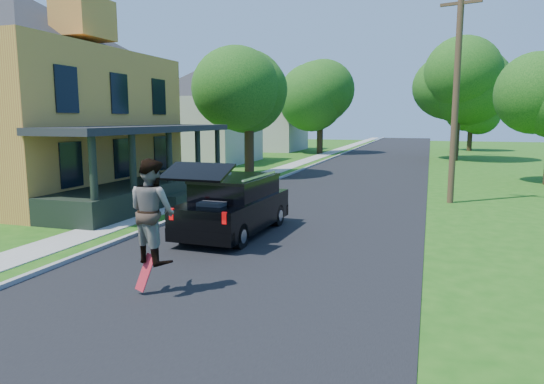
% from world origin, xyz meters
% --- Properties ---
extents(ground, '(140.00, 140.00, 0.00)m').
position_xyz_m(ground, '(0.00, 0.00, 0.00)').
color(ground, '#1B5310').
rests_on(ground, ground).
extents(street, '(8.00, 120.00, 0.02)m').
position_xyz_m(street, '(0.00, 20.00, 0.00)').
color(street, black).
rests_on(street, ground).
extents(curb, '(0.15, 120.00, 0.12)m').
position_xyz_m(curb, '(-4.05, 20.00, 0.00)').
color(curb, gray).
rests_on(curb, ground).
extents(sidewalk, '(1.30, 120.00, 0.03)m').
position_xyz_m(sidewalk, '(-5.60, 20.00, 0.00)').
color(sidewalk, gray).
rests_on(sidewalk, ground).
extents(front_walk, '(6.50, 1.20, 0.03)m').
position_xyz_m(front_walk, '(-9.50, 6.00, 0.00)').
color(front_walk, gray).
rests_on(front_walk, ground).
extents(main_house, '(15.56, 15.56, 10.10)m').
position_xyz_m(main_house, '(-12.80, 5.99, 4.92)').
color(main_house, gold).
rests_on(main_house, ground).
extents(neighbor_house_mid, '(12.78, 12.78, 8.30)m').
position_xyz_m(neighbor_house_mid, '(-13.50, 24.00, 4.19)').
color(neighbor_house_mid, '#A29B8F').
rests_on(neighbor_house_mid, ground).
extents(neighbor_house_far, '(12.78, 12.78, 8.30)m').
position_xyz_m(neighbor_house_far, '(-13.50, 40.00, 4.19)').
color(neighbor_house_far, '#A29B8F').
rests_on(neighbor_house_far, ground).
extents(black_suv, '(2.05, 4.96, 2.28)m').
position_xyz_m(black_suv, '(-1.40, 2.06, 0.87)').
color(black_suv, black).
rests_on(black_suv, ground).
extents(skateboarder, '(1.20, 1.08, 2.02)m').
position_xyz_m(skateboarder, '(-1.00, -3.00, 1.65)').
color(skateboarder, black).
rests_on(skateboarder, ground).
extents(skateboard, '(0.39, 0.22, 0.75)m').
position_xyz_m(skateboard, '(-1.10, -3.16, 0.43)').
color(skateboard, red).
rests_on(skateboard, ground).
extents(tree_left_mid, '(5.33, 5.30, 7.48)m').
position_xyz_m(tree_left_mid, '(-6.27, 16.14, 4.86)').
color(tree_left_mid, black).
rests_on(tree_left_mid, ground).
extents(tree_left_far, '(7.82, 7.61, 9.62)m').
position_xyz_m(tree_left_far, '(-6.42, 36.19, 6.17)').
color(tree_left_far, black).
rests_on(tree_left_far, ground).
extents(tree_right_mid, '(8.16, 8.27, 10.70)m').
position_xyz_m(tree_right_mid, '(5.89, 31.69, 6.89)').
color(tree_right_mid, black).
rests_on(tree_right_mid, ground).
extents(tree_right_far, '(4.72, 4.75, 6.51)m').
position_xyz_m(tree_right_far, '(8.01, 45.43, 4.25)').
color(tree_right_far, black).
rests_on(tree_right_far, ground).
extents(utility_pole_near, '(1.54, 0.51, 8.40)m').
position_xyz_m(utility_pole_near, '(4.90, 9.85, 4.34)').
color(utility_pole_near, '#493922').
rests_on(utility_pole_near, ground).
extents(utility_pole_far, '(1.57, 0.26, 8.24)m').
position_xyz_m(utility_pole_far, '(6.43, 37.03, 4.26)').
color(utility_pole_far, '#493922').
rests_on(utility_pole_far, ground).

